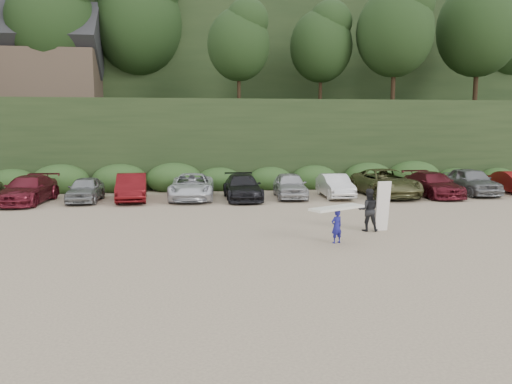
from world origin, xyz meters
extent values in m
plane|color=tan|center=(0.00, 0.00, 0.00)|extent=(120.00, 120.00, 0.00)
cube|color=black|center=(0.00, 22.00, 3.00)|extent=(80.00, 14.00, 6.00)
cube|color=black|center=(0.00, 40.00, 8.00)|extent=(90.00, 30.00, 16.00)
ellipsoid|color=black|center=(0.00, 22.00, 11.00)|extent=(66.00, 12.00, 10.00)
cube|color=#2B491E|center=(-0.55, 14.50, 0.60)|extent=(46.20, 2.00, 1.20)
cube|color=brown|center=(-12.00, 24.00, 8.00)|extent=(8.00, 6.00, 4.00)
imported|color=maroon|center=(-9.61, 9.81, 0.74)|extent=(2.46, 5.25, 1.48)
imported|color=gray|center=(-6.66, 10.09, 0.69)|extent=(1.63, 4.05, 1.38)
imported|color=#5B0D11|center=(-4.16, 10.11, 0.76)|extent=(1.96, 4.71, 1.52)
imported|color=silver|center=(-0.81, 10.30, 0.73)|extent=(2.71, 5.39, 1.46)
imported|color=black|center=(2.05, 9.78, 0.71)|extent=(2.04, 4.90, 1.41)
imported|color=#ACADB1|center=(4.89, 10.15, 0.74)|extent=(2.03, 4.45, 1.48)
imported|color=silver|center=(7.54, 9.95, 0.69)|extent=(1.53, 4.19, 1.37)
imported|color=brown|center=(10.71, 10.14, 0.81)|extent=(2.89, 5.90, 1.61)
imported|color=#57131E|center=(13.45, 9.62, 0.72)|extent=(2.21, 5.04, 1.44)
imported|color=slate|center=(16.21, 10.22, 0.82)|extent=(2.02, 4.83, 1.63)
imported|color=navy|center=(4.29, -1.45, 0.60)|extent=(0.51, 0.42, 1.20)
cube|color=silver|center=(4.29, -1.45, 1.27)|extent=(2.21, 1.59, 0.09)
imported|color=black|center=(6.12, 0.44, 0.85)|extent=(0.93, 0.78, 1.69)
cube|color=silver|center=(6.67, 0.33, 1.00)|extent=(0.60, 0.38, 2.00)
camera|label=1|loc=(-0.75, -18.30, 4.07)|focal=35.00mm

